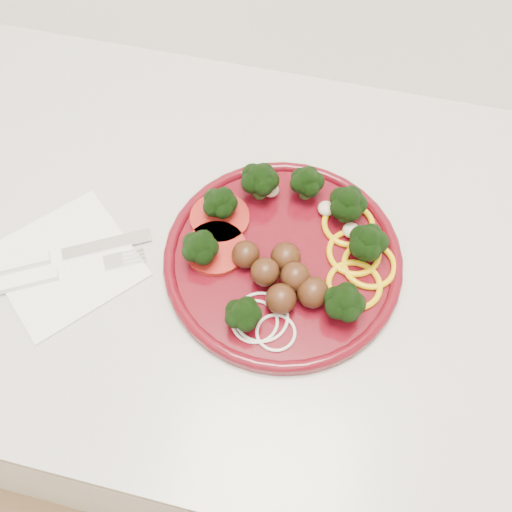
% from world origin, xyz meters
% --- Properties ---
extents(counter, '(2.40, 0.60, 0.90)m').
position_xyz_m(counter, '(0.00, 1.70, 0.45)').
color(counter, silver).
rests_on(counter, ground).
extents(plate, '(0.28, 0.28, 0.06)m').
position_xyz_m(plate, '(0.22, 1.69, 0.92)').
color(plate, '#4D0811').
rests_on(plate, counter).
extents(napkin, '(0.21, 0.21, 0.00)m').
position_xyz_m(napkin, '(-0.04, 1.62, 0.90)').
color(napkin, white).
rests_on(napkin, counter).
extents(knife, '(0.18, 0.11, 0.01)m').
position_xyz_m(knife, '(-0.06, 1.62, 0.91)').
color(knife, silver).
rests_on(knife, napkin).
extents(fork, '(0.16, 0.10, 0.01)m').
position_xyz_m(fork, '(-0.05, 1.60, 0.91)').
color(fork, white).
rests_on(fork, napkin).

